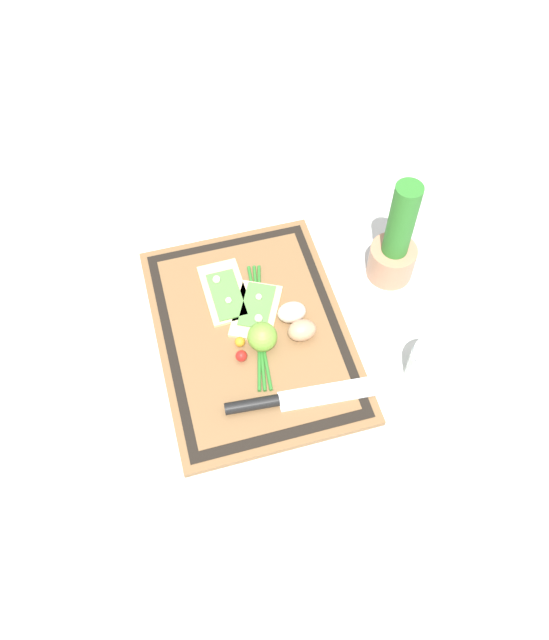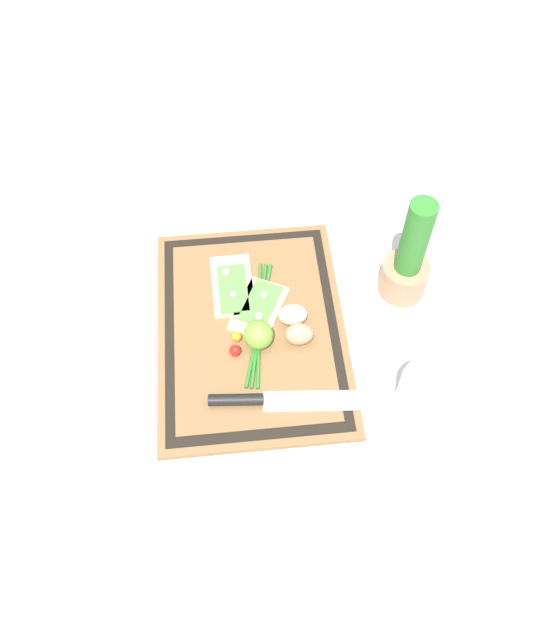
# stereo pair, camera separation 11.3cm
# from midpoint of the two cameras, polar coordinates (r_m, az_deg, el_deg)

# --- Properties ---
(ground_plane) EXTENTS (6.00, 6.00, 0.00)m
(ground_plane) POSITION_cam_midpoint_polar(r_m,az_deg,el_deg) (1.25, 0.47, -1.20)
(ground_plane) COLOR silver
(cutting_board) EXTENTS (0.51, 0.37, 0.02)m
(cutting_board) POSITION_cam_midpoint_polar(r_m,az_deg,el_deg) (1.24, 0.47, -1.01)
(cutting_board) COLOR brown
(cutting_board) RESTS_ON ground_plane
(pizza_slice_near) EXTENTS (0.15, 0.09, 0.02)m
(pizza_slice_near) POSITION_cam_midpoint_polar(r_m,az_deg,el_deg) (1.28, -1.36, 2.98)
(pizza_slice_near) COLOR beige
(pizza_slice_near) RESTS_ON cutting_board
(pizza_slice_far) EXTENTS (0.16, 0.14, 0.02)m
(pizza_slice_far) POSITION_cam_midpoint_polar(r_m,az_deg,el_deg) (1.25, 1.20, 0.98)
(pizza_slice_far) COLOR beige
(pizza_slice_far) RESTS_ON cutting_board
(knife) EXTENTS (0.06, 0.29, 0.02)m
(knife) POSITION_cam_midpoint_polar(r_m,az_deg,el_deg) (1.15, 1.68, -7.56)
(knife) COLOR silver
(knife) RESTS_ON cutting_board
(egg_brown) EXTENTS (0.04, 0.06, 0.04)m
(egg_brown) POSITION_cam_midpoint_polar(r_m,az_deg,el_deg) (1.20, 4.98, -1.49)
(egg_brown) COLOR tan
(egg_brown) RESTS_ON cutting_board
(egg_pink) EXTENTS (0.04, 0.06, 0.04)m
(egg_pink) POSITION_cam_midpoint_polar(r_m,az_deg,el_deg) (1.22, 4.33, 0.29)
(egg_pink) COLOR beige
(egg_pink) RESTS_ON cutting_board
(lime) EXTENTS (0.06, 0.06, 0.06)m
(lime) POSITION_cam_midpoint_polar(r_m,az_deg,el_deg) (1.19, 1.24, -1.55)
(lime) COLOR #70A838
(lime) RESTS_ON cutting_board
(cherry_tomato_red) EXTENTS (0.02, 0.02, 0.02)m
(cherry_tomato_red) POSITION_cam_midpoint_polar(r_m,az_deg,el_deg) (1.19, -0.91, -3.01)
(cherry_tomato_red) COLOR red
(cherry_tomato_red) RESTS_ON cutting_board
(cherry_tomato_yellow) EXTENTS (0.02, 0.02, 0.02)m
(cherry_tomato_yellow) POSITION_cam_midpoint_polar(r_m,az_deg,el_deg) (1.21, -0.82, -1.72)
(cherry_tomato_yellow) COLOR orange
(cherry_tomato_yellow) RESTS_ON cutting_board
(scallion_bunch) EXTENTS (0.29, 0.08, 0.01)m
(scallion_bunch) POSITION_cam_midpoint_polar(r_m,az_deg,el_deg) (1.23, 1.22, -0.42)
(scallion_bunch) COLOR #2D7528
(scallion_bunch) RESTS_ON cutting_board
(herb_pot) EXTENTS (0.10, 0.10, 0.25)m
(herb_pot) POSITION_cam_midpoint_polar(r_m,az_deg,el_deg) (1.27, 14.62, 4.86)
(herb_pot) COLOR #AD7A5B
(herb_pot) RESTS_ON ground_plane
(sauce_jar) EXTENTS (0.08, 0.08, 0.09)m
(sauce_jar) POSITION_cam_midpoint_polar(r_m,az_deg,el_deg) (1.18, 15.93, -6.38)
(sauce_jar) COLOR silver
(sauce_jar) RESTS_ON ground_plane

